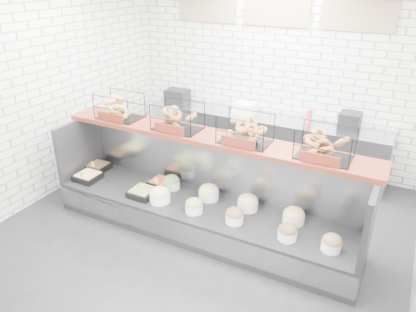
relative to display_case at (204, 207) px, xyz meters
The scene contains 5 objects.
ground 0.48m from the display_case, 90.17° to the right, with size 5.50×5.50×0.00m, color black.
room_shell 1.75m from the display_case, 90.23° to the left, with size 5.02×5.51×3.01m.
display_case is the anchor object (origin of this frame).
bagel_shelf 1.06m from the display_case, 89.21° to the left, with size 4.10×0.50×0.40m.
prep_counter 2.09m from the display_case, 90.22° to the left, with size 4.00×0.60×1.20m.
Camera 1 is at (2.11, -3.56, 3.13)m, focal length 35.00 mm.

